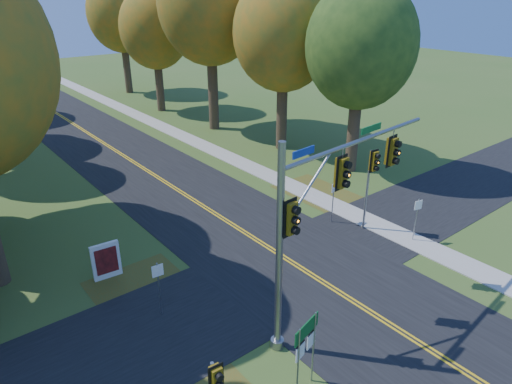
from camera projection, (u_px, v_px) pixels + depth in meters
ground at (328, 286)px, 20.02m from camera, size 160.00×160.00×0.00m
road_main at (328, 286)px, 20.01m from camera, size 8.00×160.00×0.02m
road_cross at (297, 266)px, 21.44m from camera, size 60.00×6.00×0.02m
centerline_left at (327, 286)px, 19.95m from camera, size 0.10×160.00×0.01m
centerline_right at (330, 284)px, 20.06m from camera, size 0.10×160.00×0.01m
sidewalk_east at (411, 241)px, 23.53m from camera, size 1.60×160.00×0.06m
leaf_patch_w_near at (152, 299)px, 19.17m from camera, size 4.00×6.00×0.00m
leaf_patch_e at (333, 199)px, 28.16m from camera, size 3.50×8.00×0.00m
tree_e_a at (361, 46)px, 29.36m from camera, size 7.20×7.20×12.73m
tree_e_b at (284, 33)px, 33.72m from camera, size 7.60×7.60×13.33m
tree_e_c at (210, 5)px, 38.16m from camera, size 8.80×8.80×15.79m
tree_e_d at (155, 29)px, 45.36m from camera, size 7.00×7.00×12.32m
tree_e_e at (121, 14)px, 53.29m from camera, size 7.80×7.80×13.74m
traffic_mast at (323, 205)px, 15.88m from camera, size 8.60×1.36×7.82m
east_signal_pole at (372, 170)px, 23.22m from camera, size 0.53×0.61×4.57m
route_sign_cluster at (306, 342)px, 14.04m from camera, size 1.28×0.37×2.82m
info_kiosk at (106, 261)px, 20.25m from camera, size 1.26×0.29×1.74m
reg_sign_e_north at (334, 195)px, 24.77m from camera, size 0.46×0.13×2.45m
reg_sign_e_south at (417, 213)px, 22.92m from camera, size 0.45×0.14×2.37m
reg_sign_w at (158, 280)px, 17.61m from camera, size 0.46×0.09×2.40m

